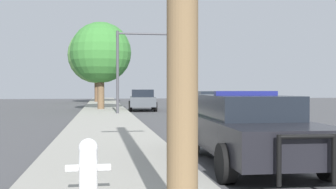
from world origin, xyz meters
TOP-DOWN VIEW (x-y plane):
  - sidewalk_left at (-5.10, 0.00)m, footprint 3.00×110.00m
  - police_car at (-2.33, 0.29)m, footprint 2.14×5.08m
  - fire_hydrant at (-5.47, -2.12)m, footprint 0.60×0.26m
  - traffic_light at (-2.56, 16.21)m, footprint 4.37×0.35m
  - car_background_midblock at (-2.50, 21.12)m, footprint 2.10×4.25m
  - car_background_oncoming at (2.32, 21.23)m, footprint 2.26×4.47m
  - tree_sidewalk_far at (-5.81, 37.17)m, footprint 5.98×5.98m
  - tree_sidewalk_mid at (-5.33, 21.65)m, footprint 4.22×4.22m

SIDE VIEW (x-z plane):
  - sidewalk_left at x=-5.10m, z-range 0.00..0.13m
  - fire_hydrant at x=-5.47m, z-range 0.15..0.91m
  - car_background_oncoming at x=2.32m, z-range 0.04..1.39m
  - police_car at x=-2.33m, z-range 0.00..1.51m
  - car_background_midblock at x=-2.50m, z-range 0.03..1.50m
  - traffic_light at x=-2.56m, z-range 1.16..5.87m
  - tree_sidewalk_mid at x=-5.33m, z-range 1.01..7.03m
  - tree_sidewalk_far at x=-5.81m, z-range 1.10..9.05m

